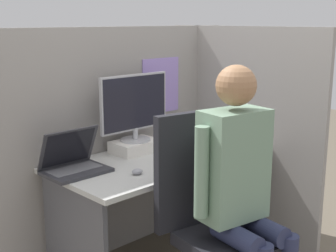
{
  "coord_description": "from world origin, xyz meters",
  "views": [
    {
      "loc": [
        -1.98,
        -1.75,
        1.6
      ],
      "look_at": [
        -0.12,
        0.18,
        0.99
      ],
      "focal_mm": 50.0,
      "sensor_mm": 36.0,
      "label": 1
    }
  ],
  "objects_px": {
    "paper_box": "(136,146)",
    "carrot_toy": "(186,159)",
    "stapler": "(217,136)",
    "monitor": "(135,106)",
    "laptop": "(74,164)",
    "coffee_mug": "(178,137)",
    "office_chair": "(213,217)",
    "person": "(241,181)"
  },
  "relations": [
    {
      "from": "stapler",
      "to": "carrot_toy",
      "type": "distance_m",
      "value": 0.63
    },
    {
      "from": "stapler",
      "to": "coffee_mug",
      "type": "bearing_deg",
      "value": 152.85
    },
    {
      "from": "laptop",
      "to": "office_chair",
      "type": "xyz_separation_m",
      "value": [
        0.38,
        -0.73,
        -0.21
      ]
    },
    {
      "from": "carrot_toy",
      "to": "office_chair",
      "type": "relative_size",
      "value": 0.13
    },
    {
      "from": "paper_box",
      "to": "carrot_toy",
      "type": "distance_m",
      "value": 0.41
    },
    {
      "from": "monitor",
      "to": "coffee_mug",
      "type": "height_order",
      "value": "monitor"
    },
    {
      "from": "monitor",
      "to": "laptop",
      "type": "bearing_deg",
      "value": -171.17
    },
    {
      "from": "office_chair",
      "to": "person",
      "type": "relative_size",
      "value": 0.81
    },
    {
      "from": "stapler",
      "to": "person",
      "type": "xyz_separation_m",
      "value": [
        -0.77,
        -0.81,
        0.05
      ]
    },
    {
      "from": "stapler",
      "to": "office_chair",
      "type": "distance_m",
      "value": 1.05
    },
    {
      "from": "laptop",
      "to": "stapler",
      "type": "height_order",
      "value": "laptop"
    },
    {
      "from": "monitor",
      "to": "laptop",
      "type": "xyz_separation_m",
      "value": [
        -0.53,
        -0.08,
        -0.26
      ]
    },
    {
      "from": "paper_box",
      "to": "carrot_toy",
      "type": "bearing_deg",
      "value": -80.23
    },
    {
      "from": "office_chair",
      "to": "paper_box",
      "type": "bearing_deg",
      "value": 79.37
    },
    {
      "from": "paper_box",
      "to": "stapler",
      "type": "relative_size",
      "value": 2.13
    },
    {
      "from": "stapler",
      "to": "carrot_toy",
      "type": "relative_size",
      "value": 0.97
    },
    {
      "from": "stapler",
      "to": "office_chair",
      "type": "xyz_separation_m",
      "value": [
        -0.8,
        -0.65,
        -0.18
      ]
    },
    {
      "from": "person",
      "to": "paper_box",
      "type": "bearing_deg",
      "value": 82.65
    },
    {
      "from": "laptop",
      "to": "coffee_mug",
      "type": "distance_m",
      "value": 0.91
    },
    {
      "from": "carrot_toy",
      "to": "coffee_mug",
      "type": "bearing_deg",
      "value": 51.08
    },
    {
      "from": "paper_box",
      "to": "office_chair",
      "type": "distance_m",
      "value": 0.85
    },
    {
      "from": "stapler",
      "to": "coffee_mug",
      "type": "distance_m",
      "value": 0.31
    },
    {
      "from": "person",
      "to": "coffee_mug",
      "type": "height_order",
      "value": "person"
    },
    {
      "from": "paper_box",
      "to": "stapler",
      "type": "distance_m",
      "value": 0.67
    },
    {
      "from": "office_chair",
      "to": "coffee_mug",
      "type": "xyz_separation_m",
      "value": [
        0.53,
        0.79,
        0.2
      ]
    },
    {
      "from": "laptop",
      "to": "carrot_toy",
      "type": "xyz_separation_m",
      "value": [
        0.6,
        -0.32,
        -0.03
      ]
    },
    {
      "from": "stapler",
      "to": "carrot_toy",
      "type": "height_order",
      "value": "carrot_toy"
    },
    {
      "from": "carrot_toy",
      "to": "office_chair",
      "type": "height_order",
      "value": "office_chair"
    },
    {
      "from": "paper_box",
      "to": "monitor",
      "type": "xyz_separation_m",
      "value": [
        0.0,
        0.0,
        0.27
      ]
    },
    {
      "from": "carrot_toy",
      "to": "office_chair",
      "type": "xyz_separation_m",
      "value": [
        -0.22,
        -0.41,
        -0.19
      ]
    },
    {
      "from": "carrot_toy",
      "to": "paper_box",
      "type": "bearing_deg",
      "value": 99.77
    },
    {
      "from": "paper_box",
      "to": "stapler",
      "type": "height_order",
      "value": "paper_box"
    },
    {
      "from": "monitor",
      "to": "laptop",
      "type": "distance_m",
      "value": 0.6
    },
    {
      "from": "paper_box",
      "to": "coffee_mug",
      "type": "distance_m",
      "value": 0.38
    },
    {
      "from": "laptop",
      "to": "office_chair",
      "type": "distance_m",
      "value": 0.85
    },
    {
      "from": "monitor",
      "to": "office_chair",
      "type": "distance_m",
      "value": 0.96
    },
    {
      "from": "stapler",
      "to": "coffee_mug",
      "type": "xyz_separation_m",
      "value": [
        -0.27,
        0.14,
        0.02
      ]
    },
    {
      "from": "person",
      "to": "office_chair",
      "type": "bearing_deg",
      "value": 99.82
    },
    {
      "from": "carrot_toy",
      "to": "coffee_mug",
      "type": "height_order",
      "value": "coffee_mug"
    },
    {
      "from": "paper_box",
      "to": "laptop",
      "type": "xyz_separation_m",
      "value": [
        -0.53,
        -0.08,
        0.01
      ]
    },
    {
      "from": "paper_box",
      "to": "office_chair",
      "type": "height_order",
      "value": "office_chair"
    },
    {
      "from": "office_chair",
      "to": "carrot_toy",
      "type": "bearing_deg",
      "value": 61.61
    }
  ]
}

